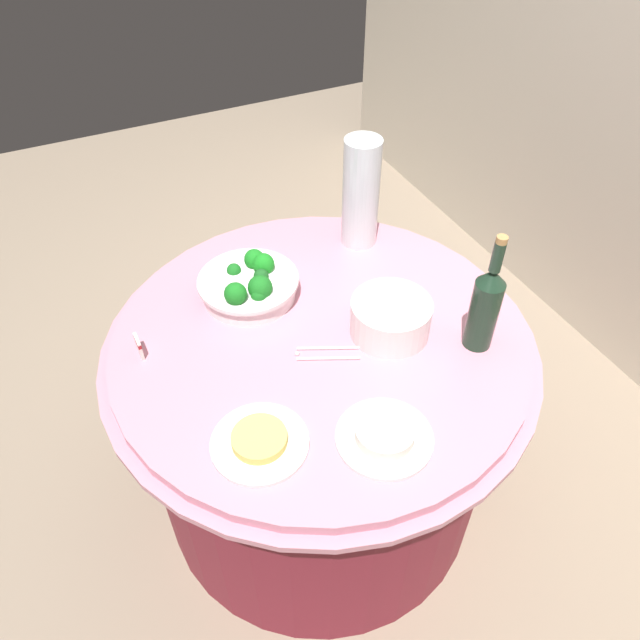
{
  "coord_description": "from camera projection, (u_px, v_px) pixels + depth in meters",
  "views": [
    {
      "loc": [
        1.02,
        -0.49,
        1.87
      ],
      "look_at": [
        0.0,
        0.0,
        0.79
      ],
      "focal_mm": 34.03,
      "sensor_mm": 36.0,
      "label": 1
    }
  ],
  "objects": [
    {
      "name": "label_placard_front",
      "position": [
        139.0,
        345.0,
        1.53
      ],
      "size": [
        0.05,
        0.01,
        0.05
      ],
      "color": "white",
      "rests_on": "buffet_table"
    },
    {
      "name": "serving_tongs",
      "position": [
        325.0,
        353.0,
        1.54
      ],
      "size": [
        0.11,
        0.16,
        0.01
      ],
      "color": "silver",
      "rests_on": "buffet_table"
    },
    {
      "name": "broccoli_bowl",
      "position": [
        250.0,
        285.0,
        1.68
      ],
      "size": [
        0.28,
        0.28,
        0.11
      ],
      "color": "white",
      "rests_on": "buffet_table"
    },
    {
      "name": "wine_bottle",
      "position": [
        485.0,
        306.0,
        1.49
      ],
      "size": [
        0.07,
        0.07,
        0.34
      ],
      "color": "#1B3423",
      "rests_on": "buffet_table"
    },
    {
      "name": "decorative_fruit_vase",
      "position": [
        360.0,
        200.0,
        1.8
      ],
      "size": [
        0.11,
        0.11,
        0.34
      ],
      "color": "silver",
      "rests_on": "buffet_table"
    },
    {
      "name": "food_plate_noodles",
      "position": [
        260.0,
        441.0,
        1.34
      ],
      "size": [
        0.22,
        0.22,
        0.03
      ],
      "color": "white",
      "rests_on": "buffet_table"
    },
    {
      "name": "plate_stack",
      "position": [
        390.0,
        318.0,
        1.57
      ],
      "size": [
        0.21,
        0.21,
        0.1
      ],
      "color": "white",
      "rests_on": "buffet_table"
    },
    {
      "name": "buffet_table",
      "position": [
        320.0,
        418.0,
        1.85
      ],
      "size": [
        1.16,
        1.16,
        0.74
      ],
      "color": "maroon",
      "rests_on": "ground_plane"
    },
    {
      "name": "ground_plane",
      "position": [
        320.0,
        484.0,
        2.11
      ],
      "size": [
        6.0,
        6.0,
        0.0
      ],
      "primitive_type": "plane",
      "color": "gray"
    },
    {
      "name": "food_plate_rice",
      "position": [
        385.0,
        435.0,
        1.34
      ],
      "size": [
        0.22,
        0.22,
        0.04
      ],
      "color": "white",
      "rests_on": "buffet_table"
    }
  ]
}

